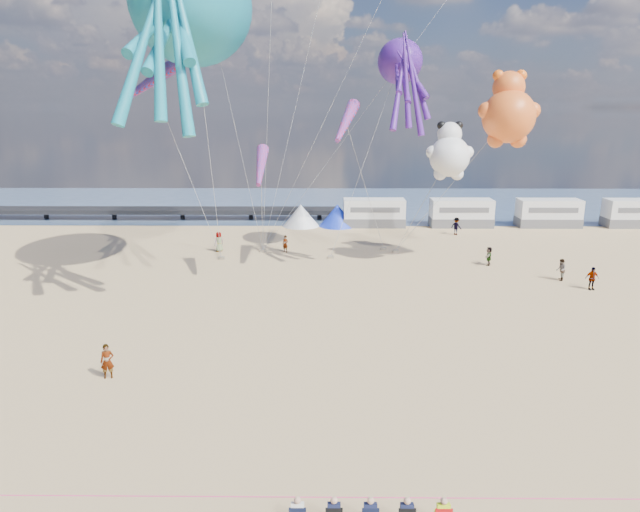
# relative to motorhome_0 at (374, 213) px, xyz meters

# --- Properties ---
(ground) EXTENTS (120.00, 120.00, 0.00)m
(ground) POSITION_rel_motorhome_0_xyz_m (-6.00, -40.00, -1.50)
(ground) COLOR tan
(ground) RESTS_ON ground
(water) EXTENTS (120.00, 120.00, 0.00)m
(water) POSITION_rel_motorhome_0_xyz_m (-6.00, 15.00, -1.48)
(water) COLOR #3D5374
(water) RESTS_ON ground
(pier) EXTENTS (60.00, 3.00, 0.50)m
(pier) POSITION_rel_motorhome_0_xyz_m (-34.00, 4.00, -0.50)
(pier) COLOR black
(pier) RESTS_ON ground
(motorhome_0) EXTENTS (6.60, 2.50, 3.00)m
(motorhome_0) POSITION_rel_motorhome_0_xyz_m (0.00, 0.00, 0.00)
(motorhome_0) COLOR silver
(motorhome_0) RESTS_ON ground
(motorhome_1) EXTENTS (6.60, 2.50, 3.00)m
(motorhome_1) POSITION_rel_motorhome_0_xyz_m (9.50, 0.00, 0.00)
(motorhome_1) COLOR silver
(motorhome_1) RESTS_ON ground
(motorhome_2) EXTENTS (6.60, 2.50, 3.00)m
(motorhome_2) POSITION_rel_motorhome_0_xyz_m (19.00, 0.00, 0.00)
(motorhome_2) COLOR silver
(motorhome_2) RESTS_ON ground
(motorhome_3) EXTENTS (6.60, 2.50, 3.00)m
(motorhome_3) POSITION_rel_motorhome_0_xyz_m (28.50, 0.00, 0.00)
(motorhome_3) COLOR silver
(motorhome_3) RESTS_ON ground
(tent_white) EXTENTS (4.00, 4.00, 2.40)m
(tent_white) POSITION_rel_motorhome_0_xyz_m (-8.00, 0.00, -0.30)
(tent_white) COLOR white
(tent_white) RESTS_ON ground
(tent_blue) EXTENTS (4.00, 4.00, 2.40)m
(tent_blue) POSITION_rel_motorhome_0_xyz_m (-4.00, 0.00, -0.30)
(tent_blue) COLOR #1933CC
(tent_blue) RESTS_ON ground
(rope_line) EXTENTS (34.00, 0.03, 0.03)m
(rope_line) POSITION_rel_motorhome_0_xyz_m (-6.00, -45.00, -1.48)
(rope_line) COLOR #F2338C
(rope_line) RESTS_ON ground
(standing_person) EXTENTS (0.70, 0.55, 1.72)m
(standing_person) POSITION_rel_motorhome_0_xyz_m (-15.75, -36.36, -0.64)
(standing_person) COLOR tan
(standing_person) RESTS_ON ground
(beachgoer_0) EXTENTS (0.78, 0.76, 1.80)m
(beachgoer_0) POSITION_rel_motorhome_0_xyz_m (-14.91, -11.46, -0.60)
(beachgoer_0) COLOR #7F6659
(beachgoer_0) RESTS_ON ground
(beachgoer_1) EXTENTS (0.75, 0.94, 1.67)m
(beachgoer_1) POSITION_rel_motorhome_0_xyz_m (12.38, -20.15, -0.67)
(beachgoer_1) COLOR #7F6659
(beachgoer_1) RESTS_ON ground
(beachgoer_2) EXTENTS (1.10, 1.09, 1.80)m
(beachgoer_2) POSITION_rel_motorhome_0_xyz_m (8.04, -4.31, -0.60)
(beachgoer_2) COLOR #7F6659
(beachgoer_2) RESTS_ON ground
(beachgoer_3) EXTENTS (1.13, 0.71, 1.68)m
(beachgoer_3) POSITION_rel_motorhome_0_xyz_m (13.70, -22.36, -0.66)
(beachgoer_3) COLOR #7F6659
(beachgoer_3) RESTS_ON ground
(beachgoer_4) EXTENTS (0.69, 0.98, 1.55)m
(beachgoer_4) POSITION_rel_motorhome_0_xyz_m (8.17, -15.88, -0.73)
(beachgoer_4) COLOR #7F6659
(beachgoer_4) RESTS_ON ground
(beachgoer_5) EXTENTS (1.47, 1.06, 1.53)m
(beachgoer_5) POSITION_rel_motorhome_0_xyz_m (-8.91, -11.67, -0.73)
(beachgoer_5) COLOR #7F6659
(beachgoer_5) RESTS_ON ground
(sandbag_a) EXTENTS (0.50, 0.35, 0.22)m
(sandbag_a) POSITION_rel_motorhome_0_xyz_m (-14.23, -14.16, -1.39)
(sandbag_a) COLOR gray
(sandbag_a) RESTS_ON ground
(sandbag_b) EXTENTS (0.50, 0.35, 0.22)m
(sandbag_b) POSITION_rel_motorhome_0_xyz_m (-4.85, -13.81, -1.39)
(sandbag_b) COLOR gray
(sandbag_b) RESTS_ON ground
(sandbag_c) EXTENTS (0.50, 0.35, 0.22)m
(sandbag_c) POSITION_rel_motorhome_0_xyz_m (1.04, -11.60, -1.39)
(sandbag_c) COLOR gray
(sandbag_c) RESTS_ON ground
(sandbag_d) EXTENTS (0.50, 0.35, 0.22)m
(sandbag_d) POSITION_rel_motorhome_0_xyz_m (0.03, -10.71, -1.39)
(sandbag_d) COLOR gray
(sandbag_d) RESTS_ON ground
(sandbag_e) EXTENTS (0.50, 0.35, 0.22)m
(sandbag_e) POSITION_rel_motorhome_0_xyz_m (-10.94, -11.61, -1.39)
(sandbag_e) COLOR gray
(sandbag_e) RESTS_ON ground
(kite_octopus_teal) EXTENTS (6.31, 13.14, 14.64)m
(kite_octopus_teal) POSITION_rel_motorhome_0_xyz_m (-14.35, -19.99, 17.84)
(kite_octopus_teal) COLOR teal
(kite_octopus_purple) EXTENTS (6.27, 9.21, 9.69)m
(kite_octopus_purple) POSITION_rel_motorhome_0_xyz_m (0.55, -13.86, 14.64)
(kite_octopus_purple) COLOR #4B1B84
(kite_panda) EXTENTS (4.47, 4.31, 5.32)m
(kite_panda) POSITION_rel_motorhome_0_xyz_m (4.30, -16.67, 7.45)
(kite_panda) COLOR white
(kite_teddy_orange) EXTENTS (6.08, 5.89, 6.93)m
(kite_teddy_orange) POSITION_rel_motorhome_0_xyz_m (8.76, -16.22, 10.46)
(kite_teddy_orange) COLOR orange
(windsock_left) EXTENTS (2.56, 6.53, 6.45)m
(windsock_left) POSITION_rel_motorhome_0_xyz_m (-17.87, -18.70, 12.95)
(windsock_left) COLOR red
(windsock_mid) EXTENTS (2.47, 5.84, 5.78)m
(windsock_mid) POSITION_rel_motorhome_0_xyz_m (-3.81, -18.24, 10.10)
(windsock_mid) COLOR red
(windsock_right) EXTENTS (0.99, 4.55, 4.53)m
(windsock_right) POSITION_rel_motorhome_0_xyz_m (-9.91, -20.68, 7.08)
(windsock_right) COLOR red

